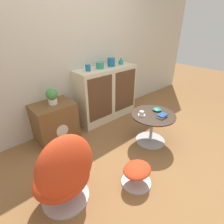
% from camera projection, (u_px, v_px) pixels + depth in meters
% --- Properties ---
extents(ground_plane, '(12.00, 12.00, 0.00)m').
position_uv_depth(ground_plane, '(142.00, 162.00, 2.35)').
color(ground_plane, olive).
extents(wall_back, '(6.40, 0.06, 2.60)m').
position_uv_depth(wall_back, '(73.00, 49.00, 2.76)').
color(wall_back, beige).
rests_on(wall_back, ground_plane).
extents(sideboard, '(1.17, 0.42, 0.97)m').
position_uv_depth(sideboard, '(106.00, 94.00, 3.25)').
color(sideboard, beige).
rests_on(sideboard, ground_plane).
extents(tv_console, '(0.60, 0.47, 0.60)m').
position_uv_depth(tv_console, '(55.00, 122.00, 2.70)').
color(tv_console, brown).
rests_on(tv_console, ground_plane).
extents(egg_chair, '(0.66, 0.62, 0.84)m').
position_uv_depth(egg_chair, '(65.00, 173.00, 1.67)').
color(egg_chair, '#B7B7BC').
rests_on(egg_chair, ground_plane).
extents(ottoman, '(0.35, 0.35, 0.25)m').
position_uv_depth(ottoman, '(137.00, 172.00, 1.98)').
color(ottoman, '#B7B7BC').
rests_on(ottoman, ground_plane).
extents(coffee_table, '(0.65, 0.65, 0.48)m').
position_uv_depth(coffee_table, '(152.00, 124.00, 2.63)').
color(coffee_table, '#B7B7BC').
rests_on(coffee_table, ground_plane).
extents(vase_leftmost, '(0.08, 0.08, 0.10)m').
position_uv_depth(vase_leftmost, '(88.00, 68.00, 2.79)').
color(vase_leftmost, '#196699').
rests_on(vase_leftmost, sideboard).
extents(vase_inner_left, '(0.14, 0.14, 0.11)m').
position_uv_depth(vase_inner_left, '(100.00, 65.00, 2.93)').
color(vase_inner_left, '#2D8E6B').
rests_on(vase_inner_left, sideboard).
extents(vase_inner_right, '(0.13, 0.13, 0.15)m').
position_uv_depth(vase_inner_right, '(111.00, 62.00, 3.07)').
color(vase_inner_right, '#196699').
rests_on(vase_inner_right, sideboard).
extents(vase_rightmost, '(0.09, 0.09, 0.11)m').
position_uv_depth(vase_rightmost, '(121.00, 62.00, 3.23)').
color(vase_rightmost, teal).
rests_on(vase_rightmost, sideboard).
extents(potted_plant, '(0.17, 0.17, 0.24)m').
position_uv_depth(potted_plant, '(52.00, 96.00, 2.52)').
color(potted_plant, silver).
rests_on(potted_plant, tv_console).
extents(teacup, '(0.11, 0.11, 0.06)m').
position_uv_depth(teacup, '(142.00, 114.00, 2.52)').
color(teacup, silver).
rests_on(teacup, coffee_table).
extents(book_stack, '(0.15, 0.11, 0.04)m').
position_uv_depth(book_stack, '(162.00, 116.00, 2.47)').
color(book_stack, beige).
rests_on(book_stack, coffee_table).
extents(bowl, '(0.13, 0.13, 0.04)m').
position_uv_depth(bowl, '(157.00, 109.00, 2.65)').
color(bowl, '#1E7A70').
rests_on(bowl, coffee_table).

